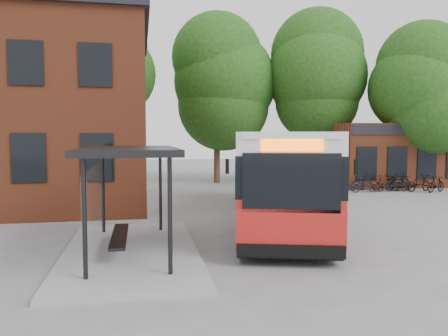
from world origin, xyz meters
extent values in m
plane|color=slate|center=(0.00, 0.00, 0.00)|extent=(100.00, 100.00, 0.00)
imported|color=black|center=(6.95, 11.00, 0.49)|extent=(1.95, 1.36, 0.97)
imported|color=black|center=(8.44, 10.85, 0.45)|extent=(1.55, 0.84, 0.90)
imported|color=black|center=(8.32, 9.96, 0.43)|extent=(1.65, 0.59, 0.86)
imported|color=#3C0A06|center=(9.61, 10.14, 0.48)|extent=(1.66, 0.78, 0.96)
imported|color=black|center=(9.93, 10.19, 0.43)|extent=(1.72, 0.79, 0.87)
imported|color=black|center=(10.48, 10.10, 0.46)|extent=(1.54, 0.51, 0.91)
imported|color=black|center=(11.66, 9.77, 0.48)|extent=(1.92, 1.14, 0.95)
imported|color=black|center=(10.95, 10.20, 0.45)|extent=(1.54, 0.91, 0.90)
imported|color=black|center=(12.35, 9.21, 0.47)|extent=(1.61, 0.97, 0.93)
camera|label=1|loc=(-4.21, -12.86, 3.13)|focal=35.00mm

